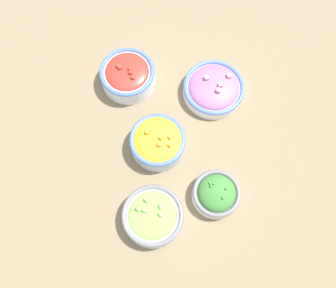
{
  "coord_description": "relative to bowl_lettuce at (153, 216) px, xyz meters",
  "views": [
    {
      "loc": [
        -0.32,
        -0.05,
        0.95
      ],
      "look_at": [
        0.0,
        0.0,
        0.03
      ],
      "focal_mm": 40.0,
      "sensor_mm": 36.0,
      "label": 1
    }
  ],
  "objects": [
    {
      "name": "bowl_red_onion",
      "position": [
        0.37,
        -0.11,
        -0.0
      ],
      "size": [
        0.17,
        0.17,
        0.06
      ],
      "color": "white",
      "rests_on": "ground_plane"
    },
    {
      "name": "bowl_lettuce",
      "position": [
        0.0,
        0.0,
        0.0
      ],
      "size": [
        0.15,
        0.15,
        0.06
      ],
      "color": "silver",
      "rests_on": "ground_plane"
    },
    {
      "name": "ground_plane",
      "position": [
        0.19,
        -0.01,
        -0.03
      ],
      "size": [
        3.0,
        3.0,
        0.0
      ],
      "primitive_type": "plane",
      "color": "#75664C"
    },
    {
      "name": "bowl_broccoli",
      "position": [
        0.08,
        -0.15,
        -0.0
      ],
      "size": [
        0.12,
        0.12,
        0.06
      ],
      "color": "silver",
      "rests_on": "ground_plane"
    },
    {
      "name": "bowl_squash",
      "position": [
        0.19,
        0.02,
        0.01
      ],
      "size": [
        0.14,
        0.14,
        0.08
      ],
      "color": "#B2C1CC",
      "rests_on": "ground_plane"
    },
    {
      "name": "bowl_cherry_tomatoes",
      "position": [
        0.37,
        0.13,
        0.01
      ],
      "size": [
        0.15,
        0.15,
        0.08
      ],
      "color": "silver",
      "rests_on": "ground_plane"
    }
  ]
}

